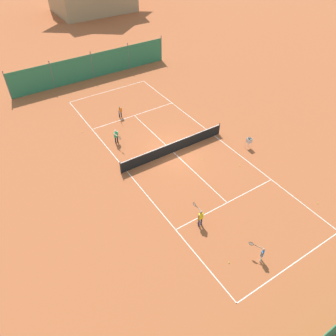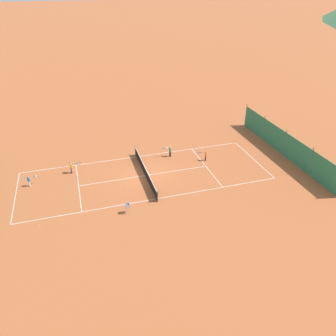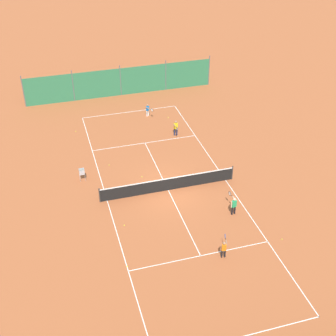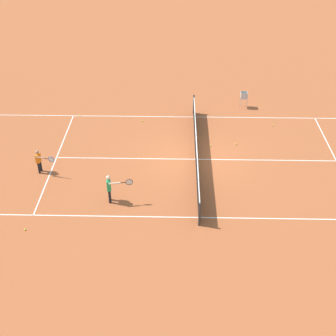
# 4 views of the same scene
# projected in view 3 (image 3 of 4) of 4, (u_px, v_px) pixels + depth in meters

# --- Properties ---
(ground_plane) EXTENTS (600.00, 600.00, 0.00)m
(ground_plane) POSITION_uv_depth(u_px,v_px,m) (168.00, 190.00, 31.06)
(ground_plane) COLOR #A8542D
(court_line_markings) EXTENTS (8.25, 23.85, 0.01)m
(court_line_markings) POSITION_uv_depth(u_px,v_px,m) (168.00, 190.00, 31.06)
(court_line_markings) COLOR white
(court_line_markings) RESTS_ON ground
(tennis_net) EXTENTS (9.18, 0.08, 1.06)m
(tennis_net) POSITION_uv_depth(u_px,v_px,m) (168.00, 184.00, 30.78)
(tennis_net) COLOR #2D2D2D
(tennis_net) RESTS_ON ground
(windscreen_fence_near) EXTENTS (17.28, 0.08, 2.90)m
(windscreen_fence_near) POSITION_uv_depth(u_px,v_px,m) (121.00, 82.00, 42.71)
(windscreen_fence_near) COLOR #2D754C
(windscreen_fence_near) RESTS_ON ground
(player_near_baseline) EXTENTS (0.44, 1.06, 1.28)m
(player_near_baseline) POSITION_uv_depth(u_px,v_px,m) (176.00, 127.00, 36.74)
(player_near_baseline) COLOR #23284C
(player_near_baseline) RESTS_ON ground
(player_far_baseline) EXTENTS (0.56, 0.91, 1.11)m
(player_far_baseline) POSITION_uv_depth(u_px,v_px,m) (224.00, 248.00, 25.56)
(player_far_baseline) COLOR black
(player_far_baseline) RESTS_ON ground
(player_far_service) EXTENTS (0.42, 1.07, 1.25)m
(player_far_service) POSITION_uv_depth(u_px,v_px,m) (234.00, 204.00, 28.62)
(player_far_service) COLOR black
(player_far_service) RESTS_ON ground
(player_near_service) EXTENTS (0.45, 0.96, 1.09)m
(player_near_service) POSITION_uv_depth(u_px,v_px,m) (148.00, 109.00, 39.55)
(player_near_service) COLOR white
(player_near_service) RESTS_ON ground
(tennis_ball_near_corner) EXTENTS (0.07, 0.07, 0.07)m
(tennis_ball_near_corner) POSITION_uv_depth(u_px,v_px,m) (168.00, 117.00, 39.64)
(tennis_ball_near_corner) COLOR #CCE033
(tennis_ball_near_corner) RESTS_ON ground
(tennis_ball_alley_left) EXTENTS (0.07, 0.07, 0.07)m
(tennis_ball_alley_left) POSITION_uv_depth(u_px,v_px,m) (282.00, 239.00, 27.03)
(tennis_ball_alley_left) COLOR #CCE033
(tennis_ball_alley_left) RESTS_ON ground
(tennis_ball_by_net_right) EXTENTS (0.07, 0.07, 0.07)m
(tennis_ball_by_net_right) POSITION_uv_depth(u_px,v_px,m) (109.00, 165.00, 33.51)
(tennis_ball_by_net_right) COLOR #CCE033
(tennis_ball_by_net_right) RESTS_ON ground
(tennis_ball_service_box) EXTENTS (0.07, 0.07, 0.07)m
(tennis_ball_service_box) POSITION_uv_depth(u_px,v_px,m) (148.00, 186.00, 31.37)
(tennis_ball_service_box) COLOR #CCE033
(tennis_ball_service_box) RESTS_ON ground
(tennis_ball_alley_right) EXTENTS (0.07, 0.07, 0.07)m
(tennis_ball_alley_right) POSITION_uv_depth(u_px,v_px,m) (142.00, 177.00, 32.30)
(tennis_ball_alley_right) COLOR #CCE033
(tennis_ball_alley_right) RESTS_ON ground
(tennis_ball_by_net_left) EXTENTS (0.07, 0.07, 0.07)m
(tennis_ball_by_net_left) POSITION_uv_depth(u_px,v_px,m) (127.00, 266.00, 25.25)
(tennis_ball_by_net_left) COLOR #CCE033
(tennis_ball_by_net_left) RESTS_ON ground
(tennis_ball_mid_court) EXTENTS (0.07, 0.07, 0.07)m
(tennis_ball_mid_court) POSITION_uv_depth(u_px,v_px,m) (124.00, 225.00, 28.06)
(tennis_ball_mid_court) COLOR #CCE033
(tennis_ball_mid_court) RESTS_ON ground
(tennis_ball_far_corner) EXTENTS (0.07, 0.07, 0.07)m
(tennis_ball_far_corner) POSITION_uv_depth(u_px,v_px,m) (76.00, 131.00, 37.63)
(tennis_ball_far_corner) COLOR #CCE033
(tennis_ball_far_corner) RESTS_ON ground
(ball_hopper) EXTENTS (0.36, 0.36, 0.89)m
(ball_hopper) POSITION_uv_depth(u_px,v_px,m) (82.00, 172.00, 31.64)
(ball_hopper) COLOR #B7B7BC
(ball_hopper) RESTS_ON ground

